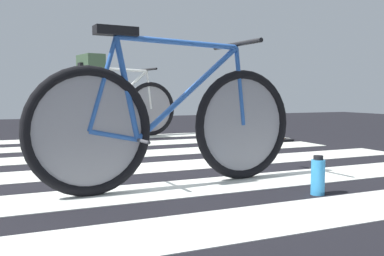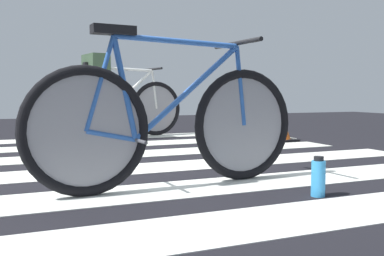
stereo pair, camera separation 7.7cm
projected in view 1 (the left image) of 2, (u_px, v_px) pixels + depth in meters
name	position (u px, v px, depth m)	size (l,w,h in m)	color
ground	(94.00, 170.00, 3.24)	(18.00, 14.00, 0.02)	black
crosswalk_markings	(94.00, 163.00, 3.48)	(5.39, 4.23, 0.00)	silver
bicycle_1_of_2	(173.00, 123.00, 2.57)	(1.73, 0.52, 0.93)	black
bicycle_2_of_2	(115.00, 108.00, 5.43)	(1.72, 0.55, 0.93)	black
cyclist_2_of_2	(91.00, 85.00, 5.23)	(0.38, 0.45, 1.03)	brown
water_bottle	(318.00, 176.00, 2.39)	(0.08, 0.08, 0.22)	#3495D9
traffic_cone	(272.00, 124.00, 5.15)	(0.38, 0.38, 0.43)	black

